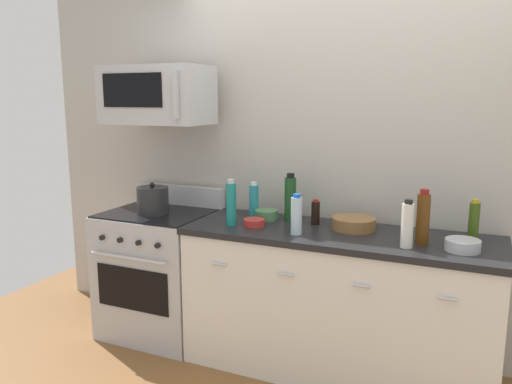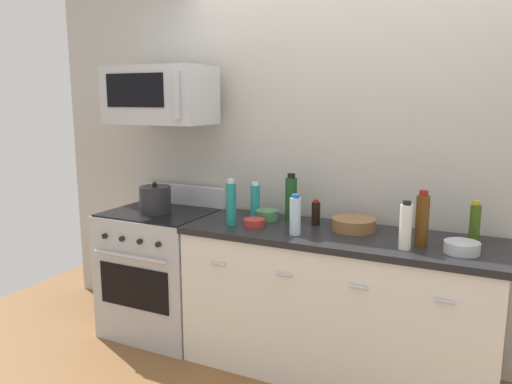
{
  "view_description": "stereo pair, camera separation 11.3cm",
  "coord_description": "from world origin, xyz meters",
  "px_view_note": "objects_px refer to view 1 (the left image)",
  "views": [
    {
      "loc": [
        0.75,
        -2.92,
        1.73
      ],
      "look_at": [
        -0.53,
        -0.05,
        1.14
      ],
      "focal_mm": 35.13,
      "sensor_mm": 36.0,
      "label": 1
    },
    {
      "loc": [
        0.86,
        -2.87,
        1.73
      ],
      "look_at": [
        -0.53,
        -0.05,
        1.14
      ],
      "focal_mm": 35.13,
      "sensor_mm": 36.0,
      "label": 2
    }
  ],
  "objects_px": {
    "bowl_green_glaze": "(266,215)",
    "bowl_wooden_salad": "(354,223)",
    "microwave": "(157,95)",
    "bottle_dish_soap": "(254,200)",
    "bottle_water_clear": "(296,215)",
    "bottle_vinegar_white": "(407,225)",
    "bottle_olive_oil": "(474,221)",
    "bottle_wine_amber": "(423,218)",
    "range_oven": "(160,272)",
    "bowl_red_small": "(254,222)",
    "stockpot": "(153,200)",
    "bottle_soy_sauce_dark": "(316,213)",
    "bottle_sparkling_teal": "(231,204)",
    "bottle_wine_green": "(290,198)",
    "bowl_steel_prep": "(463,245)"
  },
  "relations": [
    {
      "from": "bowl_steel_prep",
      "to": "bottle_soy_sauce_dark",
      "type": "bearing_deg",
      "value": 165.94
    },
    {
      "from": "bottle_dish_soap",
      "to": "bowl_wooden_salad",
      "type": "xyz_separation_m",
      "value": [
        0.72,
        -0.07,
        -0.07
      ]
    },
    {
      "from": "bowl_green_glaze",
      "to": "bottle_vinegar_white",
      "type": "bearing_deg",
      "value": -15.95
    },
    {
      "from": "microwave",
      "to": "stockpot",
      "type": "bearing_deg",
      "value": -90.13
    },
    {
      "from": "range_oven",
      "to": "bowl_red_small",
      "type": "distance_m",
      "value": 0.93
    },
    {
      "from": "bottle_water_clear",
      "to": "bottle_olive_oil",
      "type": "relative_size",
      "value": 1.01
    },
    {
      "from": "bottle_olive_oil",
      "to": "bottle_wine_green",
      "type": "bearing_deg",
      "value": 178.44
    },
    {
      "from": "bottle_wine_green",
      "to": "bowl_steel_prep",
      "type": "height_order",
      "value": "bottle_wine_green"
    },
    {
      "from": "bottle_sparkling_teal",
      "to": "bottle_soy_sauce_dark",
      "type": "bearing_deg",
      "value": 26.17
    },
    {
      "from": "bowl_red_small",
      "to": "bottle_soy_sauce_dark",
      "type": "bearing_deg",
      "value": 29.08
    },
    {
      "from": "range_oven",
      "to": "bowl_red_small",
      "type": "height_order",
      "value": "range_oven"
    },
    {
      "from": "bottle_sparkling_teal",
      "to": "bottle_wine_green",
      "type": "distance_m",
      "value": 0.41
    },
    {
      "from": "bowl_wooden_salad",
      "to": "stockpot",
      "type": "height_order",
      "value": "stockpot"
    },
    {
      "from": "bottle_wine_amber",
      "to": "bottle_olive_oil",
      "type": "bearing_deg",
      "value": 35.36
    },
    {
      "from": "stockpot",
      "to": "bottle_soy_sauce_dark",
      "type": "bearing_deg",
      "value": 8.72
    },
    {
      "from": "microwave",
      "to": "bowl_green_glaze",
      "type": "relative_size",
      "value": 4.71
    },
    {
      "from": "bottle_soy_sauce_dark",
      "to": "bottle_sparkling_teal",
      "type": "height_order",
      "value": "bottle_sparkling_teal"
    },
    {
      "from": "range_oven",
      "to": "bottle_soy_sauce_dark",
      "type": "distance_m",
      "value": 1.27
    },
    {
      "from": "stockpot",
      "to": "bottle_dish_soap",
      "type": "bearing_deg",
      "value": 18.52
    },
    {
      "from": "bottle_water_clear",
      "to": "bowl_red_small",
      "type": "xyz_separation_m",
      "value": [
        -0.31,
        0.08,
        -0.09
      ]
    },
    {
      "from": "bottle_dish_soap",
      "to": "stockpot",
      "type": "distance_m",
      "value": 0.72
    },
    {
      "from": "bottle_olive_oil",
      "to": "bottle_soy_sauce_dark",
      "type": "bearing_deg",
      "value": -179.56
    },
    {
      "from": "stockpot",
      "to": "bottle_wine_amber",
      "type": "bearing_deg",
      "value": -0.07
    },
    {
      "from": "microwave",
      "to": "bottle_olive_oil",
      "type": "xyz_separation_m",
      "value": [
        2.09,
        0.09,
        -0.71
      ]
    },
    {
      "from": "bottle_dish_soap",
      "to": "bowl_steel_prep",
      "type": "height_order",
      "value": "bottle_dish_soap"
    },
    {
      "from": "bottle_vinegar_white",
      "to": "bottle_dish_soap",
      "type": "bearing_deg",
      "value": 162.65
    },
    {
      "from": "bottle_sparkling_teal",
      "to": "bowl_green_glaze",
      "type": "bearing_deg",
      "value": 57.51
    },
    {
      "from": "bottle_dish_soap",
      "to": "bottle_wine_green",
      "type": "bearing_deg",
      "value": -3.15
    },
    {
      "from": "bottle_olive_oil",
      "to": "stockpot",
      "type": "height_order",
      "value": "bottle_olive_oil"
    },
    {
      "from": "microwave",
      "to": "bottle_wine_green",
      "type": "bearing_deg",
      "value": 6.91
    },
    {
      "from": "bottle_wine_amber",
      "to": "microwave",
      "type": "bearing_deg",
      "value": 176.86
    },
    {
      "from": "bottle_soy_sauce_dark",
      "to": "bottle_vinegar_white",
      "type": "height_order",
      "value": "bottle_vinegar_white"
    },
    {
      "from": "bottle_vinegar_white",
      "to": "bottle_dish_soap",
      "type": "height_order",
      "value": "bottle_vinegar_white"
    },
    {
      "from": "bottle_olive_oil",
      "to": "bowl_steel_prep",
      "type": "xyz_separation_m",
      "value": [
        -0.05,
        -0.23,
        -0.08
      ]
    },
    {
      "from": "bottle_dish_soap",
      "to": "bowl_steel_prep",
      "type": "xyz_separation_m",
      "value": [
        1.36,
        -0.28,
        -0.08
      ]
    },
    {
      "from": "bottle_wine_green",
      "to": "stockpot",
      "type": "bearing_deg",
      "value": -167.4
    },
    {
      "from": "bottle_vinegar_white",
      "to": "microwave",
      "type": "bearing_deg",
      "value": 173.36
    },
    {
      "from": "range_oven",
      "to": "bottle_wine_amber",
      "type": "distance_m",
      "value": 1.93
    },
    {
      "from": "bottle_vinegar_white",
      "to": "bottle_wine_amber",
      "type": "bearing_deg",
      "value": 56.22
    },
    {
      "from": "bowl_green_glaze",
      "to": "bowl_wooden_salad",
      "type": "xyz_separation_m",
      "value": [
        0.6,
        -0.01,
        0.01
      ]
    },
    {
      "from": "microwave",
      "to": "bottle_vinegar_white",
      "type": "xyz_separation_m",
      "value": [
        1.76,
        -0.2,
        -0.7
      ]
    },
    {
      "from": "microwave",
      "to": "bottle_dish_soap",
      "type": "xyz_separation_m",
      "value": [
        0.68,
        0.13,
        -0.72
      ]
    },
    {
      "from": "bottle_water_clear",
      "to": "bottle_wine_amber",
      "type": "distance_m",
      "value": 0.72
    },
    {
      "from": "bottle_wine_green",
      "to": "bowl_steel_prep",
      "type": "distance_m",
      "value": 1.12
    },
    {
      "from": "bottle_vinegar_white",
      "to": "bowl_wooden_salad",
      "type": "height_order",
      "value": "bottle_vinegar_white"
    },
    {
      "from": "bottle_water_clear",
      "to": "stockpot",
      "type": "bearing_deg",
      "value": 175.09
    },
    {
      "from": "microwave",
      "to": "bottle_water_clear",
      "type": "relative_size",
      "value": 3.0
    },
    {
      "from": "range_oven",
      "to": "bowl_green_glaze",
      "type": "xyz_separation_m",
      "value": [
        0.8,
        0.11,
        0.49
      ]
    },
    {
      "from": "bottle_water_clear",
      "to": "bottle_wine_green",
      "type": "distance_m",
      "value": 0.35
    },
    {
      "from": "bottle_wine_amber",
      "to": "bowl_red_small",
      "type": "bearing_deg",
      "value": -179.12
    }
  ]
}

